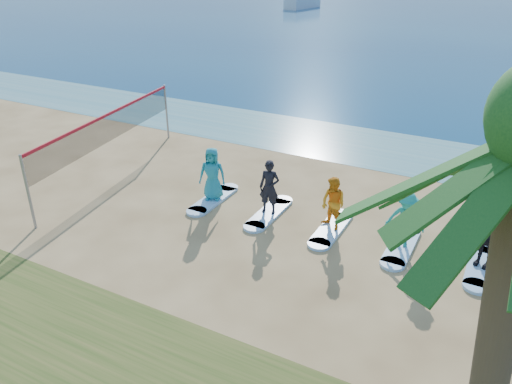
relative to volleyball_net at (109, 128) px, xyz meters
The scene contains 14 objects.
ground 8.20m from the volleyball_net, 20.74° to the right, with size 600.00×600.00×0.00m, color tan.
shallow_water 10.87m from the volleyball_net, 45.83° to the left, with size 600.00×600.00×0.00m, color teal.
volleyball_net is the anchor object (origin of this frame).
boat_offshore_a 64.27m from the volleyball_net, 106.73° to the left, with size 2.28×6.84×1.75m, color silver.
surfboard_0 5.04m from the volleyball_net, ahead, with size 0.70×2.20×0.09m, color #9CCCF2.
student_0 4.77m from the volleyball_net, ahead, with size 0.92×0.60×1.88m, color teal.
surfboard_1 7.14m from the volleyball_net, ahead, with size 0.70×2.20×0.09m, color #9CCCF2.
student_1 6.95m from the volleyball_net, ahead, with size 0.67×0.44×1.83m, color black.
surfboard_2 9.28m from the volleyball_net, ahead, with size 0.70×2.20×0.09m, color #9CCCF2.
student_2 9.14m from the volleyball_net, ahead, with size 0.82×0.64×1.70m, color orange.
surfboard_3 11.45m from the volleyball_net, ahead, with size 0.70×2.20×0.09m, color #9CCCF2.
student_3 11.33m from the volleyball_net, ahead, with size 1.11×0.64×1.72m, color teal.
surfboard_4 13.62m from the volleyball_net, ahead, with size 0.70×2.20×0.09m, color #9CCCF2.
student_4 13.53m from the volleyball_net, ahead, with size 1.00×0.42×1.71m, color black.
Camera 1 is at (5.97, -10.48, 7.97)m, focal length 35.00 mm.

